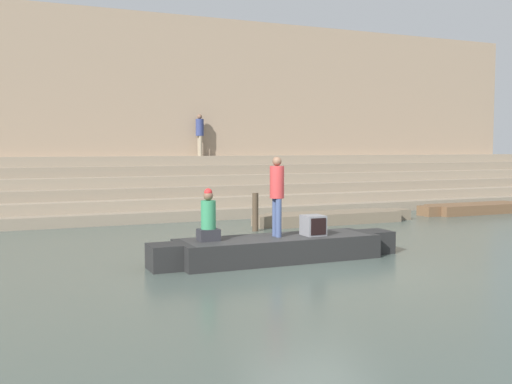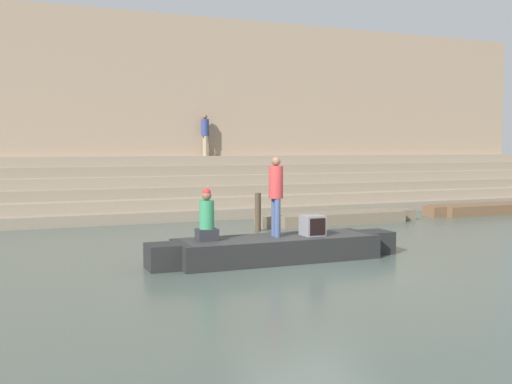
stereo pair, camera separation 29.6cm
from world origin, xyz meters
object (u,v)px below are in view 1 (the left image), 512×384
at_px(person_rowing, 208,219).
at_px(tv_set, 313,225).
at_px(person_standing, 277,190).
at_px(moored_boat_distant, 477,208).
at_px(moored_boat_shore, 334,217).
at_px(rowboat_main, 278,248).
at_px(person_on_steps, 200,132).
at_px(mooring_post, 255,212).

height_order(person_rowing, tv_set, person_rowing).
bearing_deg(person_standing, moored_boat_distant, 32.07).
distance_m(tv_set, moored_boat_shore, 6.44).
bearing_deg(person_standing, rowboat_main, -81.34).
distance_m(person_standing, moored_boat_shore, 6.94).
relative_size(person_standing, person_rowing, 1.59).
xyz_separation_m(person_standing, moored_boat_distant, (10.98, 5.51, -1.34)).
distance_m(rowboat_main, moored_boat_distant, 12.31).
distance_m(person_rowing, tv_set, 2.40).
xyz_separation_m(moored_boat_shore, person_on_steps, (-2.75, 5.60, 2.88)).
bearing_deg(person_on_steps, rowboat_main, -51.28).
height_order(rowboat_main, tv_set, tv_set).
xyz_separation_m(person_standing, moored_boat_shore, (4.52, 5.10, -1.34)).
bearing_deg(moored_boat_distant, person_standing, -158.53).
relative_size(person_standing, mooring_post, 1.55).
relative_size(person_rowing, moored_boat_shore, 0.19).
distance_m(person_standing, mooring_post, 4.68).
height_order(person_standing, person_rowing, person_standing).
relative_size(tv_set, mooring_post, 0.43).
distance_m(person_standing, person_rowing, 1.66).
relative_size(tv_set, moored_boat_shore, 0.09).
bearing_deg(rowboat_main, moored_boat_shore, 50.51).
xyz_separation_m(rowboat_main, person_rowing, (-1.56, 0.10, 0.69)).
height_order(person_rowing, person_on_steps, person_on_steps).
height_order(person_standing, person_on_steps, person_on_steps).
distance_m(person_rowing, moored_boat_shore, 7.94).
bearing_deg(mooring_post, moored_boat_shore, 13.15).
xyz_separation_m(rowboat_main, person_on_steps, (1.77, 10.75, 2.80)).
bearing_deg(person_on_steps, moored_boat_distant, 18.67).
relative_size(rowboat_main, mooring_post, 5.05).
relative_size(person_standing, moored_boat_distant, 0.34).
bearing_deg(moored_boat_distant, tv_set, -156.06).
xyz_separation_m(person_standing, tv_set, (0.82, -0.15, -0.79)).
height_order(rowboat_main, mooring_post, mooring_post).
distance_m(rowboat_main, person_rowing, 1.71).
bearing_deg(moored_boat_shore, tv_set, -119.90).
distance_m(person_rowing, mooring_post, 5.24).
distance_m(rowboat_main, tv_set, 0.95).
xyz_separation_m(mooring_post, person_on_steps, (0.39, 6.34, 2.51)).
bearing_deg(moored_boat_distant, rowboat_main, -158.31).
xyz_separation_m(moored_boat_shore, mooring_post, (-3.14, -0.73, 0.37)).
relative_size(person_standing, moored_boat_shore, 0.31).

